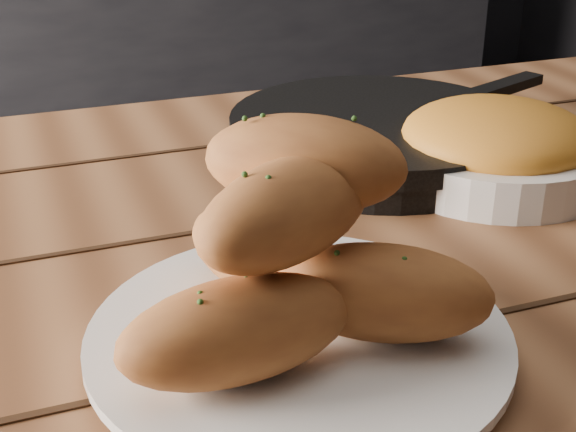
% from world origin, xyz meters
% --- Properties ---
extents(counter, '(2.80, 0.60, 0.90)m').
position_xyz_m(counter, '(0.00, 1.70, 0.45)').
color(counter, black).
rests_on(counter, ground).
extents(table, '(1.42, 0.98, 0.75)m').
position_xyz_m(table, '(-0.07, -0.59, 0.65)').
color(table, brown).
rests_on(table, ground).
extents(plate, '(0.28, 0.28, 0.02)m').
position_xyz_m(plate, '(-0.14, -0.68, 0.76)').
color(plate, white).
rests_on(plate, table).
extents(bread_rolls, '(0.25, 0.21, 0.13)m').
position_xyz_m(bread_rolls, '(-0.14, -0.68, 0.82)').
color(bread_rolls, '#AC662F').
rests_on(bread_rolls, plate).
extents(skillet, '(0.43, 0.31, 0.05)m').
position_xyz_m(skillet, '(0.07, -0.38, 0.77)').
color(skillet, black).
rests_on(skillet, table).
extents(bowl, '(0.22, 0.22, 0.08)m').
position_xyz_m(bowl, '(0.15, -0.47, 0.78)').
color(bowl, white).
rests_on(bowl, table).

